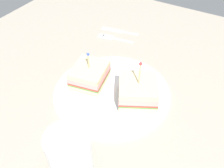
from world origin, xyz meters
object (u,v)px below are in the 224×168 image
(drink_glass, at_px, (71,159))
(plate, at_px, (112,91))
(sandwich_half_back, at_px, (90,74))
(fork, at_px, (111,38))
(sandwich_half_front, at_px, (138,91))
(knife, at_px, (118,31))

(drink_glass, bearing_deg, plate, 11.89)
(plate, relative_size, sandwich_half_back, 2.73)
(fork, bearing_deg, sandwich_half_back, -163.69)
(sandwich_half_back, height_order, drink_glass, drink_glass)
(plate, height_order, fork, plate)
(plate, distance_m, drink_glass, 0.23)
(sandwich_half_back, relative_size, drink_glass, 0.92)
(plate, bearing_deg, sandwich_half_front, -84.68)
(plate, height_order, knife, plate)
(plate, height_order, drink_glass, drink_glass)
(sandwich_half_front, xyz_separation_m, drink_glass, (-0.23, 0.02, 0.02))
(plate, bearing_deg, knife, 26.65)
(plate, height_order, sandwich_half_front, sandwich_half_front)
(fork, distance_m, knife, 0.05)
(plate, bearing_deg, sandwich_half_back, 88.77)
(sandwich_half_front, xyz_separation_m, knife, (0.25, 0.20, -0.03))
(knife, bearing_deg, sandwich_half_back, -165.70)
(plate, height_order, sandwich_half_back, sandwich_half_back)
(sandwich_half_back, xyz_separation_m, knife, (0.26, 0.07, -0.03))
(fork, xyz_separation_m, knife, (0.05, 0.00, 0.00))
(plate, relative_size, fork, 2.43)
(sandwich_half_back, height_order, fork, sandwich_half_back)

